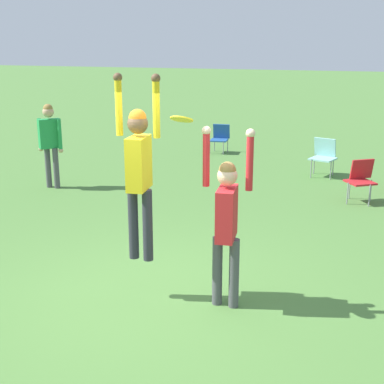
# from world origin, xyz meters

# --- Properties ---
(ground_plane) EXTENTS (120.00, 120.00, 0.00)m
(ground_plane) POSITION_xyz_m (0.00, 0.00, 0.00)
(ground_plane) COLOR #4C7A38
(person_jumping) EXTENTS (0.57, 0.45, 2.20)m
(person_jumping) POSITION_xyz_m (-0.20, -0.06, 1.68)
(person_jumping) COLOR #2D2D38
(person_jumping) RESTS_ON ground_plane
(person_defending) EXTENTS (0.61, 0.49, 2.14)m
(person_defending) POSITION_xyz_m (0.82, 0.11, 1.14)
(person_defending) COLOR #4C4C51
(person_defending) RESTS_ON ground_plane
(frisbee) EXTENTS (0.25, 0.24, 0.10)m
(frisbee) POSITION_xyz_m (0.38, -0.17, 2.24)
(frisbee) COLOR yellow
(camping_chair_1) EXTENTS (0.65, 0.69, 0.88)m
(camping_chair_1) POSITION_xyz_m (0.96, 7.19, 0.52)
(camping_chair_1) COLOR gray
(camping_chair_1) RESTS_ON ground_plane
(camping_chair_2) EXTENTS (0.53, 0.57, 0.80)m
(camping_chair_2) POSITION_xyz_m (-2.21, 8.98, 0.46)
(camping_chair_2) COLOR gray
(camping_chair_2) RESTS_ON ground_plane
(camping_chair_3) EXTENTS (0.67, 0.74, 0.83)m
(camping_chair_3) POSITION_xyz_m (1.95, 5.26, 0.49)
(camping_chair_3) COLOR gray
(camping_chair_3) RESTS_ON ground_plane
(person_spectator_near) EXTENTS (0.61, 0.48, 1.81)m
(person_spectator_near) POSITION_xyz_m (-4.34, 3.93, 1.10)
(person_spectator_near) COLOR #4C4C51
(person_spectator_near) RESTS_ON ground_plane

